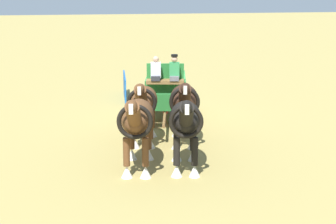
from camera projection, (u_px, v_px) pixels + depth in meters
The scene contains 7 objects.
ground_plane at pixel (166, 117), 20.39m from camera, with size 220.00×220.00×0.00m, color #9E8C4C.
show_wagon at pixel (166, 89), 19.96m from camera, with size 5.75×2.67×2.66m.
draft_horse_rear_near at pixel (184, 102), 16.40m from camera, with size 3.08×1.47×2.25m.
draft_horse_rear_off at pixel (143, 103), 16.43m from camera, with size 2.93×1.40×2.21m.
draft_horse_lead_near at pixel (186, 122), 13.86m from camera, with size 2.90×1.38×2.25m.
draft_horse_lead_off at pixel (137, 120), 13.88m from camera, with size 3.16×1.48×2.29m.
sponsor_banner at pixel (125, 87), 23.92m from camera, with size 3.20×0.06×1.10m, color #1959B2.
Camera 1 is at (19.13, -5.24, 4.71)m, focal length 55.13 mm.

